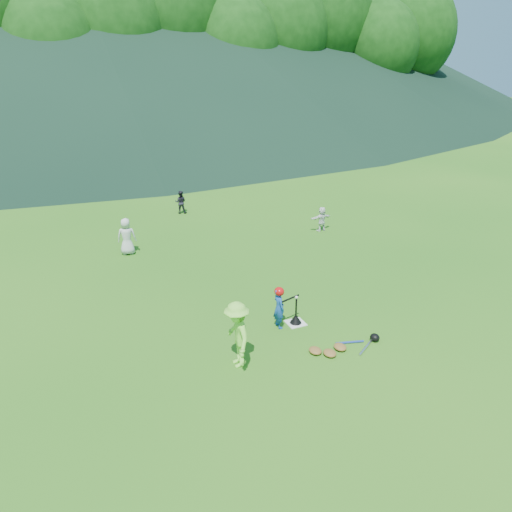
{
  "coord_description": "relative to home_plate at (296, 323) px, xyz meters",
  "views": [
    {
      "loc": [
        -5.34,
        -9.68,
        6.39
      ],
      "look_at": [
        0.0,
        2.5,
        0.9
      ],
      "focal_mm": 35.0,
      "sensor_mm": 36.0,
      "label": 1
    }
  ],
  "objects": [
    {
      "name": "ground",
      "position": [
        0.0,
        0.0,
        -0.01
      ],
      "size": [
        120.0,
        120.0,
        0.0
      ],
      "primitive_type": "plane",
      "color": "#236216",
      "rests_on": "ground"
    },
    {
      "name": "fielder_b",
      "position": [
        -0.12,
        10.15,
        0.48
      ],
      "size": [
        0.58,
        0.52,
        0.97
      ],
      "primitive_type": "imported",
      "rotation": [
        0.0,
        0.0,
        2.75
      ],
      "color": "black",
      "rests_on": "ground"
    },
    {
      "name": "batter_gear",
      "position": [
        -0.44,
        0.03,
        0.95
      ],
      "size": [
        0.73,
        0.26,
        0.42
      ],
      "color": "#BE0C0D",
      "rests_on": "ground"
    },
    {
      "name": "adult_coach",
      "position": [
        -2.01,
        -1.07,
        0.75
      ],
      "size": [
        0.64,
        1.02,
        1.52
      ],
      "primitive_type": "imported",
      "rotation": [
        0.0,
        0.0,
        -1.65
      ],
      "color": "#8BE844",
      "rests_on": "ground"
    },
    {
      "name": "fielder_d",
      "position": [
        4.18,
        5.83,
        0.46
      ],
      "size": [
        0.9,
        0.35,
        0.94
      ],
      "primitive_type": "imported",
      "rotation": [
        0.0,
        0.0,
        3.22
      ],
      "color": "white",
      "rests_on": "ground"
    },
    {
      "name": "batter_child",
      "position": [
        -0.47,
        0.03,
        0.52
      ],
      "size": [
        0.26,
        0.39,
        1.06
      ],
      "primitive_type": "imported",
      "rotation": [
        0.0,
        0.0,
        1.59
      ],
      "color": "#16459E",
      "rests_on": "ground"
    },
    {
      "name": "outfield_fence",
      "position": [
        0.0,
        28.0,
        0.69
      ],
      "size": [
        70.07,
        0.08,
        1.33
      ],
      "color": "gray",
      "rests_on": "ground"
    },
    {
      "name": "equipment_pile",
      "position": [
        0.38,
        -1.48,
        0.06
      ],
      "size": [
        1.8,
        0.71,
        0.19
      ],
      "color": "olive",
      "rests_on": "ground"
    },
    {
      "name": "home_plate",
      "position": [
        0.0,
        0.0,
        0.0
      ],
      "size": [
        0.45,
        0.45,
        0.02
      ],
      "primitive_type": "cube",
      "color": "silver",
      "rests_on": "ground"
    },
    {
      "name": "baseball",
      "position": [
        0.0,
        0.0,
        0.73
      ],
      "size": [
        0.08,
        0.08,
        0.08
      ],
      "primitive_type": "sphere",
      "color": "white",
      "rests_on": "batting_tee"
    },
    {
      "name": "tree_line",
      "position": [
        0.2,
        33.83,
        8.2
      ],
      "size": [
        70.04,
        11.4,
        14.82
      ],
      "color": "#382314",
      "rests_on": "ground"
    },
    {
      "name": "batting_tee",
      "position": [
        0.0,
        0.0,
        0.12
      ],
      "size": [
        0.3,
        0.3,
        0.68
      ],
      "color": "black",
      "rests_on": "home_plate"
    },
    {
      "name": "fielder_a",
      "position": [
        -3.02,
        6.42,
        0.62
      ],
      "size": [
        0.69,
        0.54,
        1.26
      ],
      "primitive_type": "imported",
      "rotation": [
        0.0,
        0.0,
        2.89
      ],
      "color": "silver",
      "rests_on": "ground"
    }
  ]
}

